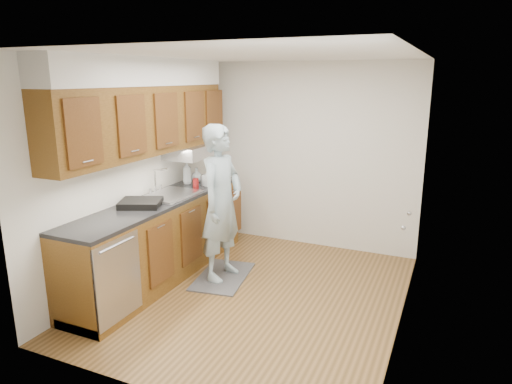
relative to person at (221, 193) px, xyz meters
The scene contains 16 objects.
floor 1.19m from the person, 25.19° to the right, with size 3.50×3.50×0.00m, color brown.
ceiling 1.59m from the person, 25.19° to the right, with size 3.50×3.50×0.00m, color white.
wall_left 1.02m from the person, 165.29° to the right, with size 0.02×3.50×2.50m, color silver.
wall_right 2.06m from the person, ahead, with size 0.02×3.50×2.50m, color silver.
wall_back 1.61m from the person, 70.26° to the left, with size 3.00×0.02×2.50m, color silver.
counter 0.89m from the person, 158.99° to the right, with size 0.64×2.80×1.30m.
upper_cabinets 1.23m from the person, 165.35° to the right, with size 0.47×2.80×1.21m.
closet_door 2.03m from the person, ahead, with size 0.02×1.22×2.05m, color white.
floor_mat 1.02m from the person, ahead, with size 0.54×0.92×0.02m, color #5F5F61.
person is the anchor object (origin of this frame).
soap_bottle_a 0.98m from the person, 145.00° to the left, with size 0.12×0.12×0.30m, color silver.
soap_bottle_b 0.74m from the person, 131.99° to the left, with size 0.10×0.10×0.21m, color silver.
soap_bottle_c 1.01m from the person, 136.84° to the left, with size 0.15×0.15×0.19m, color silver.
soda_can 0.66m from the person, 147.02° to the left, with size 0.07×0.07×0.13m, color maroon.
steel_can 0.82m from the person, 135.10° to the left, with size 0.07×0.07×0.12m, color #A5A5AA.
dish_rack 0.89m from the person, 140.75° to the right, with size 0.43×0.36×0.07m, color black.
Camera 1 is at (1.84, -4.14, 2.30)m, focal length 32.00 mm.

